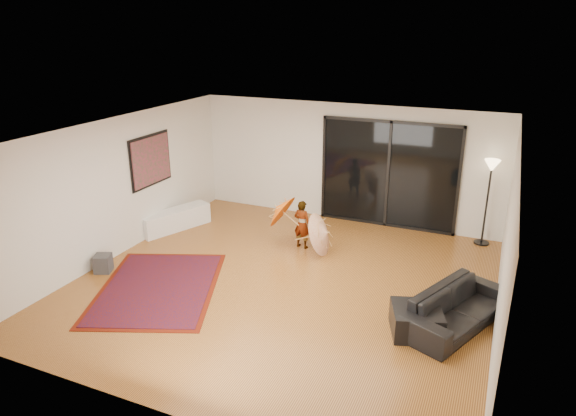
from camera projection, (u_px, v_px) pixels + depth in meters
The scene contains 17 objects.
floor at pixel (283, 283), 9.10m from camera, with size 7.00×7.00×0.00m, color #AF7030.
ceiling at pixel (283, 133), 8.18m from camera, with size 7.00×7.00×0.00m, color white.
wall_back at pixel (345, 163), 11.66m from camera, with size 7.00×7.00×0.00m, color silver.
wall_front at pixel (154, 314), 5.62m from camera, with size 7.00×7.00×0.00m, color silver.
wall_left at pixel (118, 187), 9.95m from camera, with size 7.00×7.00×0.00m, color silver.
wall_right at pixel (506, 246), 7.33m from camera, with size 7.00×7.00×0.00m, color silver.
sliding_door at pixel (388, 175), 11.31m from camera, with size 3.06×0.07×2.40m.
painting at pixel (151, 160), 10.70m from camera, with size 0.04×1.28×1.08m.
media_console at pixel (175, 219), 11.43m from camera, with size 0.41×1.64×0.45m, color white.
speaker at pixel (103, 263), 9.48m from camera, with size 0.29×0.29×0.33m, color #424244.
persian_rug at pixel (158, 287), 8.94m from camera, with size 2.84×3.27×0.02m.
sofa at pixel (457, 308), 7.75m from camera, with size 2.00×0.78×0.58m, color black.
ottoman at pixel (416, 321), 7.58m from camera, with size 0.71×0.71×0.41m, color black.
floor_lamp at pixel (490, 178), 10.26m from camera, with size 0.31×0.31×1.80m.
child at pixel (302, 224), 10.41m from camera, with size 0.37×0.24×1.00m, color #999999.
parasol_orange at pixel (276, 211), 10.49m from camera, with size 0.57×0.77×0.85m.
parasol_white at pixel (328, 231), 10.06m from camera, with size 0.52×0.87×0.92m.
Camera 1 is at (3.30, -7.40, 4.35)m, focal length 32.00 mm.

